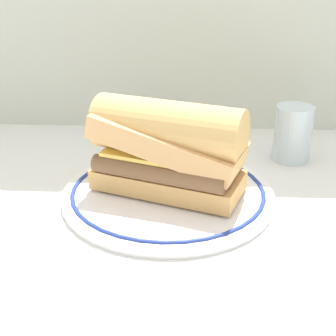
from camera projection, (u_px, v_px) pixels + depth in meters
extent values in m
plane|color=silver|center=(153.00, 203.00, 0.62)|extent=(1.50, 1.50, 0.00)
cylinder|color=white|center=(168.00, 194.00, 0.63)|extent=(0.28, 0.28, 0.01)
torus|color=navy|center=(168.00, 190.00, 0.63)|extent=(0.26, 0.26, 0.01)
cube|color=#E0AA61|center=(168.00, 180.00, 0.62)|extent=(0.21, 0.15, 0.03)
cylinder|color=brown|center=(157.00, 173.00, 0.58)|extent=(0.17, 0.08, 0.02)
cylinder|color=brown|center=(164.00, 166.00, 0.60)|extent=(0.17, 0.08, 0.02)
cylinder|color=brown|center=(171.00, 159.00, 0.62)|extent=(0.17, 0.08, 0.02)
cylinder|color=brown|center=(178.00, 153.00, 0.64)|extent=(0.17, 0.08, 0.02)
cube|color=#EFC64C|center=(168.00, 153.00, 0.60)|extent=(0.18, 0.13, 0.01)
cube|color=tan|center=(168.00, 140.00, 0.60)|extent=(0.21, 0.15, 0.07)
cylinder|color=#DCAD65|center=(168.00, 129.00, 0.59)|extent=(0.21, 0.13, 0.07)
cylinder|color=silver|center=(293.00, 133.00, 0.73)|extent=(0.06, 0.06, 0.09)
cylinder|color=gold|center=(291.00, 144.00, 0.74)|extent=(0.05, 0.05, 0.05)
cube|color=silver|center=(125.00, 142.00, 0.81)|extent=(0.08, 0.02, 0.01)
cube|color=black|center=(165.00, 141.00, 0.81)|extent=(0.06, 0.02, 0.01)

